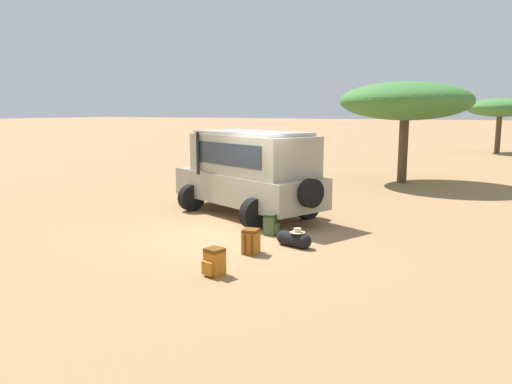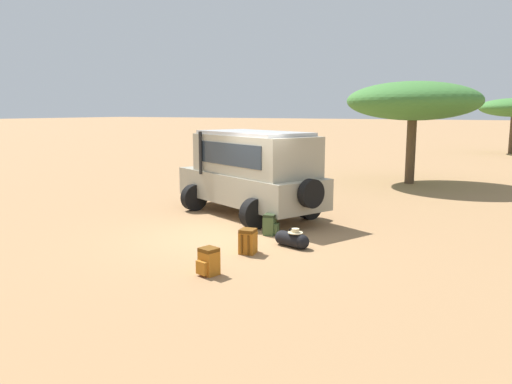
# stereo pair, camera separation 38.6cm
# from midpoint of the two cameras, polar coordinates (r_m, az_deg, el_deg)

# --- Properties ---
(ground_plane) EXTENTS (320.00, 320.00, 0.00)m
(ground_plane) POSITION_cam_midpoint_polar(r_m,az_deg,el_deg) (12.29, -3.67, -4.97)
(ground_plane) COLOR #9E754C
(safari_vehicle) EXTENTS (5.38, 3.82, 2.44)m
(safari_vehicle) POSITION_cam_midpoint_polar(r_m,az_deg,el_deg) (14.38, -1.52, 2.39)
(safari_vehicle) COLOR gray
(safari_vehicle) RESTS_ON ground_plane
(backpack_beside_front_wheel) EXTENTS (0.38, 0.46, 0.53)m
(backpack_beside_front_wheel) POSITION_cam_midpoint_polar(r_m,az_deg,el_deg) (10.71, -1.61, -5.67)
(backpack_beside_front_wheel) COLOR #B26619
(backpack_beside_front_wheel) RESTS_ON ground_plane
(backpack_cluster_center) EXTENTS (0.38, 0.44, 0.51)m
(backpack_cluster_center) POSITION_cam_midpoint_polar(r_m,az_deg,el_deg) (9.38, -5.99, -7.98)
(backpack_cluster_center) COLOR #B26619
(backpack_cluster_center) RESTS_ON ground_plane
(backpack_near_rear_wheel) EXTENTS (0.41, 0.37, 0.52)m
(backpack_near_rear_wheel) POSITION_cam_midpoint_polar(r_m,az_deg,el_deg) (12.28, 0.80, -3.76)
(backpack_near_rear_wheel) COLOR #42562D
(backpack_near_rear_wheel) RESTS_ON ground_plane
(duffel_bag_low_black_case) EXTENTS (0.88, 0.46, 0.43)m
(duffel_bag_low_black_case) POSITION_cam_midpoint_polar(r_m,az_deg,el_deg) (11.27, 3.37, -5.38)
(duffel_bag_low_black_case) COLOR black
(duffel_bag_low_black_case) RESTS_ON ground_plane
(acacia_tree_far_left) EXTENTS (5.38, 5.18, 4.20)m
(acacia_tree_far_left) POSITION_cam_midpoint_polar(r_m,az_deg,el_deg) (21.72, 16.20, 9.91)
(acacia_tree_far_left) COLOR brown
(acacia_tree_far_left) RESTS_ON ground_plane
(acacia_tree_left_mid) EXTENTS (4.68, 4.46, 3.86)m
(acacia_tree_left_mid) POSITION_cam_midpoint_polar(r_m,az_deg,el_deg) (39.63, 25.88, 8.64)
(acacia_tree_left_mid) COLOR brown
(acacia_tree_left_mid) RESTS_ON ground_plane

